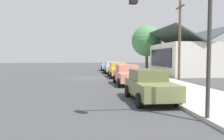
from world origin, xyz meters
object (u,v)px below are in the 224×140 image
car_skyblue (107,65)px  utility_pole_wooden (180,39)px  car_coral (127,75)px  traffic_light_main (179,19)px  fire_hydrant_red (121,69)px  car_mustard (118,70)px  car_olive (149,85)px  car_silver (112,67)px  shade_tree (147,41)px

car_skyblue → utility_pole_wooden: 17.32m
car_coral → traffic_light_main: 10.94m
fire_hydrant_red → car_mustard: bearing=-11.1°
car_skyblue → car_olive: (25.41, -0.16, -0.00)m
car_silver → utility_pole_wooden: size_ratio=0.64×
car_skyblue → car_silver: same height
fire_hydrant_red → traffic_light_main: bearing=-4.0°
car_mustard → car_coral: same height
car_mustard → car_olive: same height
shade_tree → traffic_light_main: 27.31m
car_olive → car_silver: bearing=179.0°
car_mustard → car_coral: (6.32, -0.14, -0.00)m
car_coral → traffic_light_main: traffic_light_main is taller
car_skyblue → traffic_light_main: size_ratio=0.86×
car_coral → shade_tree: 17.49m
car_mustard → car_coral: 6.32m
car_coral → shade_tree: bearing=159.2°
car_olive → fire_hydrant_red: (-19.72, 1.54, -0.32)m
utility_pole_wooden → fire_hydrant_red: (-10.47, -4.00, -3.43)m
car_coral → car_olive: (6.74, -0.10, 0.00)m
car_olive → fire_hydrant_red: car_olive is taller
car_coral → traffic_light_main: (10.60, -0.22, 2.68)m
car_skyblue → traffic_light_main: 29.40m
car_skyblue → car_mustard: 12.36m
fire_hydrant_red → car_silver: bearing=-64.2°
car_skyblue → shade_tree: (2.70, 5.90, 3.85)m
car_silver → car_mustard: 6.02m
shade_tree → fire_hydrant_red: size_ratio=9.92×
car_olive → utility_pole_wooden: (-9.25, 5.54, 3.11)m
car_silver → car_coral: (12.34, -0.10, -0.00)m
traffic_light_main → fire_hydrant_red: 23.83m
shade_tree → fire_hydrant_red: 6.84m
car_skyblue → fire_hydrant_red: 5.86m
car_skyblue → utility_pole_wooden: utility_pole_wooden is taller
fire_hydrant_red → car_skyblue: bearing=-166.4°
car_coral → traffic_light_main: size_ratio=0.83×
car_skyblue → shade_tree: shade_tree is taller
car_skyblue → car_mustard: same height
car_mustard → fire_hydrant_red: size_ratio=6.41×
car_silver → utility_pole_wooden: 11.61m
car_skyblue → shade_tree: bearing=67.5°
car_silver → car_mustard: bearing=0.2°
car_skyblue → car_coral: size_ratio=1.03×
car_silver → utility_pole_wooden: utility_pole_wooden is taller
car_olive → traffic_light_main: size_ratio=0.85×
car_mustard → utility_pole_wooden: (3.80, 5.30, 3.11)m
car_silver → car_olive: size_ratio=1.08×
shade_tree → utility_pole_wooden: 13.50m
car_skyblue → car_mustard: (12.36, 0.08, 0.00)m
utility_pole_wooden → fire_hydrant_red: 11.72m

